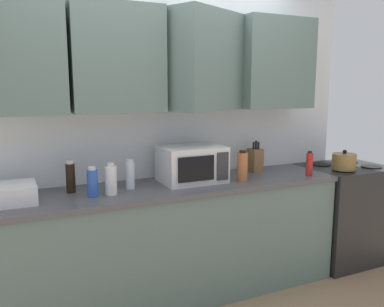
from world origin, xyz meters
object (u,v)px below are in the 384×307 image
at_px(microwave, 192,164).
at_px(bottle_blue_cleaner, 92,182).
at_px(bottle_soy_dark, 71,177).
at_px(kettle, 344,161).
at_px(bottle_clear_tall, 130,175).
at_px(bottle_spice_jar, 242,166).
at_px(bottle_red_sauce, 309,164).
at_px(knife_block, 255,160).
at_px(dish_rack, 4,194).
at_px(stove_range, 343,212).
at_px(bottle_white_jar, 111,180).

distance_m(microwave, bottle_blue_cleaner, 0.79).
distance_m(microwave, bottle_soy_dark, 0.91).
distance_m(kettle, bottle_blue_cleaner, 2.17).
bearing_deg(bottle_soy_dark, bottle_clear_tall, -9.76).
height_order(bottle_spice_jar, bottle_blue_cleaner, bottle_spice_jar).
xyz_separation_m(bottle_red_sauce, bottle_blue_cleaner, (-1.76, 0.12, -0.00)).
bearing_deg(knife_block, dish_rack, -175.73).
relative_size(dish_rack, bottle_red_sauce, 1.82).
bearing_deg(stove_range, microwave, 177.87).
bearing_deg(bottle_spice_jar, bottle_soy_dark, 171.10).
bearing_deg(bottle_red_sauce, bottle_white_jar, 175.97).
bearing_deg(microwave, dish_rack, -178.36).
bearing_deg(knife_block, kettle, -22.94).
distance_m(stove_range, dish_rack, 2.93).
height_order(microwave, dish_rack, microwave).
bearing_deg(kettle, dish_rack, 176.62).
height_order(bottle_blue_cleaner, bottle_white_jar, bottle_white_jar).
height_order(bottle_red_sauce, bottle_soy_dark, bottle_soy_dark).
bearing_deg(knife_block, bottle_red_sauce, -47.01).
height_order(stove_range, kettle, kettle).
xyz_separation_m(stove_range, bottle_clear_tall, (-2.05, 0.05, 0.55)).
distance_m(kettle, microwave, 1.40).
bearing_deg(bottle_blue_cleaner, kettle, -2.45).
height_order(stove_range, bottle_white_jar, bottle_white_jar).
bearing_deg(stove_range, bottle_white_jar, -178.64).
xyz_separation_m(kettle, bottle_red_sauce, (-0.41, -0.03, 0.02)).
xyz_separation_m(kettle, bottle_white_jar, (-2.05, 0.09, 0.02)).
xyz_separation_m(kettle, bottle_spice_jar, (-1.01, 0.06, 0.03)).
relative_size(bottle_clear_tall, bottle_soy_dark, 0.95).
xyz_separation_m(dish_rack, bottle_spice_jar, (1.70, -0.10, 0.06)).
relative_size(microwave, bottle_red_sauce, 2.31).
relative_size(bottle_spice_jar, bottle_blue_cleaner, 1.17).
bearing_deg(knife_block, bottle_clear_tall, -174.07).
relative_size(microwave, dish_rack, 1.26).
bearing_deg(knife_block, bottle_spice_jar, -138.73).
height_order(bottle_spice_jar, bottle_white_jar, bottle_spice_jar).
bearing_deg(bottle_white_jar, bottle_spice_jar, -1.65).
bearing_deg(kettle, microwave, 171.88).
bearing_deg(bottle_soy_dark, bottle_white_jar, -34.98).
xyz_separation_m(dish_rack, bottle_soy_dark, (0.42, 0.10, 0.05)).
bearing_deg(kettle, bottle_soy_dark, 173.58).
xyz_separation_m(kettle, microwave, (-1.39, 0.20, 0.06)).
xyz_separation_m(dish_rack, knife_block, (1.98, 0.15, 0.04)).
bearing_deg(bottle_clear_tall, stove_range, -1.33).
relative_size(microwave, bottle_white_jar, 2.17).
relative_size(dish_rack, bottle_clear_tall, 1.75).
height_order(kettle, bottle_spice_jar, bottle_spice_jar).
bearing_deg(bottle_soy_dark, kettle, -6.42).
relative_size(dish_rack, bottle_white_jar, 1.72).
xyz_separation_m(dish_rack, bottle_white_jar, (0.66, -0.07, 0.04)).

